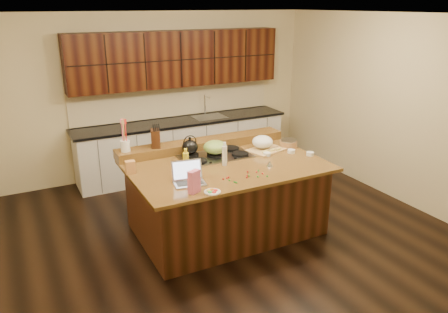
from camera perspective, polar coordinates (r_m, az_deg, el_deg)
room at (r=5.32m, az=0.25°, el=3.40°), size 5.52×5.02×2.72m
island at (r=5.62m, az=0.23°, el=-5.31°), size 2.40×1.60×0.92m
back_ledge at (r=6.03m, az=-2.82°, el=1.65°), size 2.40×0.30×0.12m
cooktop at (r=5.70m, az=-1.15°, el=0.13°), size 0.92×0.52×0.05m
back_counter at (r=7.49m, az=-5.58°, el=5.15°), size 3.70×0.66×2.40m
kettle at (r=5.65m, az=-4.47°, el=1.24°), size 0.22×0.22×0.19m
green_bowl at (r=5.66m, az=-1.16°, el=1.23°), size 0.40×0.40×0.17m
laptop at (r=4.88m, az=-4.68°, el=-2.68°), size 0.38×0.32×0.24m
oil_bottle at (r=5.08m, az=-5.00°, el=-0.97°), size 0.09×0.09×0.27m
vinegar_bottle at (r=5.36m, az=0.07°, el=0.10°), size 0.08×0.08×0.25m
wooden_tray at (r=5.97m, az=5.17°, el=1.69°), size 0.56×0.47×0.20m
ramekin_a at (r=5.75m, az=5.62°, el=0.31°), size 0.11×0.11×0.04m
ramekin_b at (r=5.85m, az=11.19°, el=0.36°), size 0.13×0.13×0.04m
ramekin_c at (r=5.91m, az=8.78°, el=0.69°), size 0.10×0.10×0.04m
strainer_bowl at (r=6.13m, az=8.39°, el=1.62°), size 0.28×0.28×0.09m
kitchen_timer at (r=5.38m, az=6.00°, el=-0.93°), size 0.10×0.10×0.07m
pink_bag at (r=4.60m, az=-3.93°, el=-3.30°), size 0.15×0.12×0.25m
candy_plate at (r=4.64m, az=-1.54°, el=-4.63°), size 0.23×0.23×0.01m
package_box at (r=5.23m, az=-12.14°, el=-1.39°), size 0.11×0.08×0.16m
utensil_crock at (r=5.65m, az=-12.76°, el=1.35°), size 0.14×0.14×0.14m
knife_block at (r=5.75m, az=-8.92°, el=2.36°), size 0.17×0.21×0.23m
gumdrop_0 at (r=5.06m, az=3.07°, el=-2.50°), size 0.02×0.02×0.02m
gumdrop_1 at (r=4.86m, az=1.63°, el=-3.42°), size 0.02×0.02×0.02m
gumdrop_2 at (r=5.01m, az=0.60°, el=-2.70°), size 0.02×0.02×0.02m
gumdrop_3 at (r=5.06m, az=5.67°, el=-2.57°), size 0.02×0.02×0.02m
gumdrop_4 at (r=5.17m, az=3.09°, el=-2.00°), size 0.02×0.02×0.02m
gumdrop_5 at (r=4.88m, az=1.36°, el=-3.35°), size 0.02×0.02×0.02m
gumdrop_6 at (r=4.96m, az=-0.09°, el=-2.94°), size 0.02×0.02×0.02m
gumdrop_7 at (r=5.22m, az=4.51°, el=-1.85°), size 0.02×0.02×0.02m
gumdrop_8 at (r=5.14m, az=5.05°, el=-2.22°), size 0.02×0.02×0.02m
gumdrop_9 at (r=4.93m, az=0.71°, el=-3.11°), size 0.02×0.02×0.02m
gumdrop_10 at (r=5.18m, az=4.27°, el=-2.02°), size 0.02×0.02×0.02m
gumdrop_11 at (r=5.06m, az=3.26°, el=-2.51°), size 0.02×0.02×0.02m
gumdrop_12 at (r=5.01m, az=3.01°, el=-2.74°), size 0.02×0.02×0.02m
gumdrop_13 at (r=5.04m, az=4.44°, el=-2.64°), size 0.02×0.02×0.02m
gumdrop_14 at (r=4.98m, az=0.37°, el=-2.83°), size 0.02×0.02×0.02m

